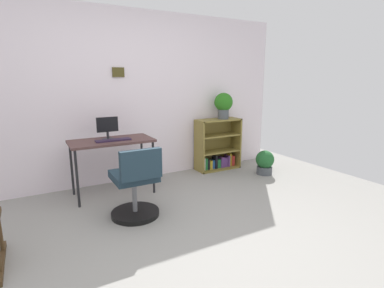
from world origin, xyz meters
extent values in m
plane|color=gray|center=(0.00, 0.00, 0.00)|extent=(6.24, 6.24, 0.00)
cube|color=silver|center=(0.00, 2.15, 1.20)|extent=(5.20, 0.10, 2.40)
cube|color=#433C19|center=(-0.02, 2.09, 1.55)|extent=(0.16, 0.02, 0.13)
cube|color=#4F3432|center=(-0.27, 1.66, 0.70)|extent=(1.01, 0.52, 0.03)
cylinder|color=black|center=(-0.73, 1.44, 0.34)|extent=(0.03, 0.03, 0.68)
cylinder|color=black|center=(0.20, 1.44, 0.34)|extent=(0.03, 0.03, 0.68)
cylinder|color=black|center=(-0.73, 1.88, 0.34)|extent=(0.03, 0.03, 0.68)
cylinder|color=black|center=(0.20, 1.88, 0.34)|extent=(0.03, 0.03, 0.68)
cylinder|color=#262628|center=(-0.29, 1.71, 0.72)|extent=(0.14, 0.14, 0.01)
cylinder|color=#262628|center=(-0.29, 1.71, 0.77)|extent=(0.03, 0.03, 0.09)
cube|color=black|center=(-0.29, 1.70, 0.91)|extent=(0.26, 0.02, 0.19)
cube|color=#2B1D37|center=(-0.26, 1.59, 0.72)|extent=(0.43, 0.12, 0.02)
cylinder|color=black|center=(-0.23, 0.92, 0.03)|extent=(0.52, 0.52, 0.05)
cylinder|color=slate|center=(-0.23, 0.92, 0.23)|extent=(0.05, 0.05, 0.36)
cube|color=#1E313D|center=(-0.23, 0.92, 0.45)|extent=(0.44, 0.44, 0.08)
cube|color=#1E313D|center=(-0.23, 0.67, 0.64)|extent=(0.42, 0.07, 0.30)
cube|color=#432F19|center=(-1.46, 0.59, 0.02)|extent=(0.04, 0.64, 0.04)
cylinder|color=#432F19|center=(-1.46, 0.75, 0.21)|extent=(0.03, 0.03, 0.34)
cube|color=olive|center=(1.16, 1.92, 0.41)|extent=(0.02, 0.30, 0.83)
cube|color=olive|center=(1.88, 1.92, 0.41)|extent=(0.02, 0.30, 0.83)
cube|color=olive|center=(1.52, 1.92, 0.82)|extent=(0.74, 0.30, 0.02)
cube|color=olive|center=(1.52, 1.92, 0.01)|extent=(0.74, 0.30, 0.02)
cube|color=olive|center=(1.52, 2.06, 0.41)|extent=(0.74, 0.02, 0.83)
cube|color=olive|center=(1.52, 1.92, 0.30)|extent=(0.69, 0.28, 0.02)
cube|color=olive|center=(1.52, 1.92, 0.56)|extent=(0.69, 0.28, 0.02)
cube|color=beige|center=(1.22, 1.91, 0.12)|extent=(0.06, 0.09, 0.20)
cube|color=#237238|center=(1.27, 1.91, 0.12)|extent=(0.04, 0.09, 0.19)
cube|color=black|center=(1.31, 1.91, 0.11)|extent=(0.03, 0.11, 0.17)
cube|color=#B79323|center=(1.36, 1.91, 0.10)|extent=(0.05, 0.11, 0.14)
cube|color=#1E478C|center=(1.41, 1.91, 0.10)|extent=(0.04, 0.09, 0.14)
cube|color=black|center=(1.46, 1.91, 0.13)|extent=(0.04, 0.12, 0.22)
cube|color=#237238|center=(1.52, 1.91, 0.10)|extent=(0.06, 0.10, 0.14)
cube|color=#593372|center=(1.58, 1.91, 0.11)|extent=(0.06, 0.12, 0.17)
cube|color=#593372|center=(1.65, 1.91, 0.10)|extent=(0.06, 0.11, 0.15)
cube|color=#593372|center=(1.71, 1.91, 0.12)|extent=(0.04, 0.12, 0.18)
cube|color=#B79323|center=(1.75, 1.91, 0.13)|extent=(0.04, 0.09, 0.22)
cube|color=#B22D28|center=(1.80, 1.91, 0.11)|extent=(0.06, 0.10, 0.17)
cylinder|color=#474C51|center=(1.60, 1.90, 0.90)|extent=(0.17, 0.17, 0.15)
sphere|color=#266B1A|center=(1.60, 1.90, 1.10)|extent=(0.29, 0.29, 0.29)
cylinder|color=#474C51|center=(2.00, 1.33, 0.06)|extent=(0.24, 0.24, 0.12)
sphere|color=#205B2A|center=(2.00, 1.33, 0.23)|extent=(0.28, 0.28, 0.28)
camera|label=1|loc=(-1.16, -2.03, 1.47)|focal=27.92mm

